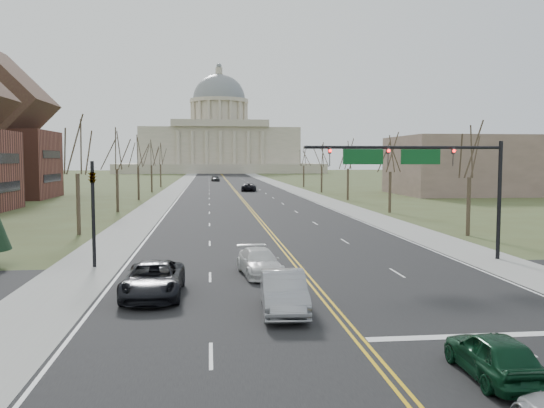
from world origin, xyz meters
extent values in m
plane|color=#434924|center=(0.00, 0.00, 0.00)|extent=(600.00, 600.00, 0.00)
cube|color=black|center=(0.00, 110.00, 0.01)|extent=(20.00, 380.00, 0.01)
cube|color=black|center=(0.00, 6.00, 0.01)|extent=(120.00, 14.00, 0.01)
cube|color=gray|center=(-12.00, 110.00, 0.01)|extent=(4.00, 380.00, 0.03)
cube|color=gray|center=(12.00, 110.00, 0.01)|extent=(4.00, 380.00, 0.03)
cube|color=gold|center=(0.00, 110.00, 0.01)|extent=(0.42, 380.00, 0.01)
cube|color=silver|center=(-9.80, 110.00, 0.01)|extent=(0.15, 380.00, 0.01)
cube|color=silver|center=(9.80, 110.00, 0.01)|extent=(0.15, 380.00, 0.01)
cube|color=silver|center=(5.00, -1.00, 0.01)|extent=(9.50, 0.50, 0.01)
cube|color=beige|center=(0.00, 250.00, 2.00)|extent=(90.00, 60.00, 4.00)
cube|color=beige|center=(0.00, 250.00, 12.00)|extent=(70.00, 40.00, 16.00)
cube|color=beige|center=(0.00, 229.50, 21.50)|extent=(42.00, 3.00, 3.00)
cylinder|color=beige|center=(0.00, 250.00, 26.00)|extent=(24.00, 24.00, 12.00)
cylinder|color=beige|center=(0.00, 250.00, 32.80)|extent=(27.00, 27.00, 1.60)
ellipsoid|color=slate|center=(0.00, 250.00, 33.60)|extent=(24.00, 24.00, 22.80)
cylinder|color=beige|center=(0.00, 250.00, 46.50)|extent=(3.20, 3.20, 3.00)
sphere|color=slate|center=(0.00, 250.00, 48.80)|extent=(2.40, 2.40, 2.40)
cylinder|color=black|center=(12.50, 13.50, 3.60)|extent=(0.24, 0.24, 7.20)
cylinder|color=black|center=(6.50, 13.50, 6.80)|extent=(12.00, 0.18, 0.18)
imported|color=black|center=(9.50, 13.50, 6.25)|extent=(0.35, 0.40, 1.10)
sphere|color=#FF0C0C|center=(9.50, 13.35, 6.60)|extent=(0.18, 0.18, 0.18)
imported|color=black|center=(5.50, 13.50, 6.25)|extent=(0.35, 0.40, 1.10)
sphere|color=#FF0C0C|center=(5.50, 13.35, 6.60)|extent=(0.18, 0.18, 0.18)
imported|color=black|center=(2.00, 13.50, 6.25)|extent=(0.35, 0.40, 1.10)
sphere|color=#FF0C0C|center=(2.00, 13.35, 6.60)|extent=(0.18, 0.18, 0.18)
cube|color=#0C4C1E|center=(7.50, 13.50, 6.25)|extent=(2.40, 0.12, 0.90)
cube|color=#0C4C1E|center=(4.00, 13.50, 6.25)|extent=(2.40, 0.12, 0.90)
cylinder|color=black|center=(-11.50, 13.50, 3.00)|extent=(0.20, 0.20, 6.00)
imported|color=black|center=(-11.50, 13.50, 5.20)|extent=(0.32, 0.36, 0.99)
cylinder|color=#342B1F|center=(15.50, 24.00, 2.34)|extent=(0.32, 0.32, 4.68)
cylinder|color=#342B1F|center=(-15.50, 28.00, 2.48)|extent=(0.32, 0.32, 4.95)
cylinder|color=#342B1F|center=(15.50, 44.00, 2.34)|extent=(0.32, 0.32, 4.68)
cylinder|color=#342B1F|center=(-15.50, 48.00, 2.48)|extent=(0.32, 0.32, 4.95)
cylinder|color=#342B1F|center=(15.50, 64.00, 2.34)|extent=(0.32, 0.32, 4.68)
cylinder|color=#342B1F|center=(-15.50, 68.00, 2.48)|extent=(0.32, 0.32, 4.95)
cylinder|color=#342B1F|center=(15.50, 84.00, 2.34)|extent=(0.32, 0.32, 4.68)
cylinder|color=#342B1F|center=(-15.50, 88.00, 2.48)|extent=(0.32, 0.32, 4.95)
cylinder|color=#342B1F|center=(15.50, 104.00, 2.34)|extent=(0.32, 0.32, 4.68)
cylinder|color=#342B1F|center=(-15.50, 108.00, 2.48)|extent=(0.32, 0.32, 4.95)
cube|color=black|center=(-28.45, 50.00, 2.85)|extent=(0.10, 9.80, 1.20)
cube|color=black|center=(-28.45, 50.00, 6.17)|extent=(0.10, 9.80, 1.20)
cube|color=black|center=(-29.45, 74.00, 3.15)|extent=(0.10, 9.80, 1.20)
cube|color=black|center=(-29.45, 74.00, 6.83)|extent=(0.10, 9.80, 1.20)
cube|color=#6F594F|center=(40.00, 76.00, 5.00)|extent=(25.00, 20.00, 10.00)
imported|color=black|center=(2.82, -4.74, 0.68)|extent=(1.65, 3.97, 1.34)
imported|color=gray|center=(-2.08, 2.84, 0.82)|extent=(1.96, 4.99, 1.62)
imported|color=black|center=(-7.51, 6.00, 0.78)|extent=(2.62, 5.55, 1.53)
imported|color=silver|center=(-2.40, 10.24, 0.70)|extent=(2.47, 4.92, 1.37)
imported|color=black|center=(2.55, 89.60, 0.80)|extent=(3.30, 5.95, 1.57)
imported|color=#414347|center=(-3.27, 138.49, 0.83)|extent=(2.52, 4.98, 1.63)
camera|label=1|loc=(-5.01, -19.57, 6.12)|focal=38.00mm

